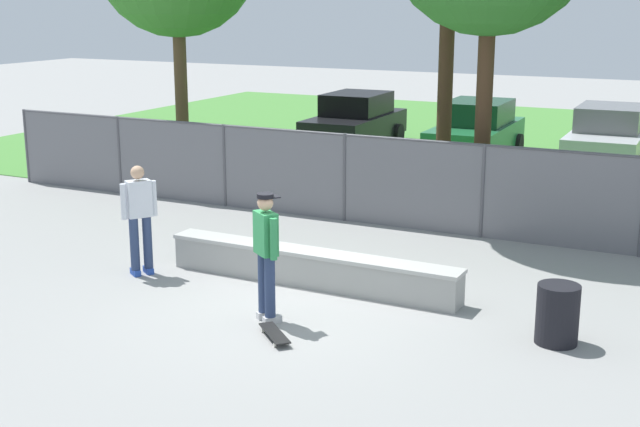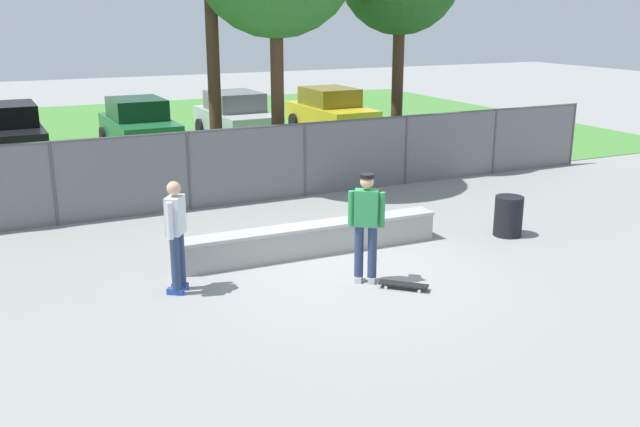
# 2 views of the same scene
# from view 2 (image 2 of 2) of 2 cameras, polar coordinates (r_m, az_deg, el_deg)

# --- Properties ---
(ground_plane) EXTENTS (80.00, 80.00, 0.00)m
(ground_plane) POSITION_cam_2_polar(r_m,az_deg,el_deg) (12.16, 2.56, -4.75)
(ground_plane) COLOR gray
(grass_strip) EXTENTS (31.99, 20.00, 0.02)m
(grass_strip) POSITION_cam_2_polar(r_m,az_deg,el_deg) (26.32, -13.46, 6.20)
(grass_strip) COLOR #478438
(grass_strip) RESTS_ON ground
(concrete_ledge) EXTENTS (4.97, 0.57, 0.57)m
(concrete_ledge) POSITION_cam_2_polar(r_m,az_deg,el_deg) (12.96, -0.53, -2.07)
(concrete_ledge) COLOR #999993
(concrete_ledge) RESTS_ON ground
(skateboarder) EXTENTS (0.51, 0.43, 1.84)m
(skateboarder) POSITION_cam_2_polar(r_m,az_deg,el_deg) (11.39, 3.77, -0.75)
(skateboarder) COLOR beige
(skateboarder) RESTS_ON ground
(skateboard) EXTENTS (0.72, 0.69, 0.09)m
(skateboard) POSITION_cam_2_polar(r_m,az_deg,el_deg) (11.48, 6.81, -5.76)
(skateboard) COLOR black
(skateboard) RESTS_ON ground
(chainlink_fence) EXTENTS (20.06, 0.07, 1.79)m
(chainlink_fence) POSITION_cam_2_polar(r_m,az_deg,el_deg) (16.38, -5.80, 4.21)
(chainlink_fence) COLOR #4C4C51
(chainlink_fence) RESTS_ON ground
(car_black) EXTENTS (2.09, 4.24, 1.66)m
(car_black) POSITION_cam_2_polar(r_m,az_deg,el_deg) (23.39, -23.92, 6.13)
(car_black) COLOR black
(car_black) RESTS_ON ground
(car_green) EXTENTS (2.09, 4.24, 1.66)m
(car_green) POSITION_cam_2_polar(r_m,az_deg,el_deg) (23.46, -14.52, 7.02)
(car_green) COLOR #1E6638
(car_green) RESTS_ON ground
(car_silver) EXTENTS (2.09, 4.24, 1.66)m
(car_silver) POSITION_cam_2_polar(r_m,az_deg,el_deg) (24.80, -6.84, 7.88)
(car_silver) COLOR #B7BABF
(car_silver) RESTS_ON ground
(car_yellow) EXTENTS (2.09, 4.24, 1.66)m
(car_yellow) POSITION_cam_2_polar(r_m,az_deg,el_deg) (25.95, 0.89, 8.35)
(car_yellow) COLOR gold
(car_yellow) RESTS_ON ground
(bystander) EXTENTS (0.42, 0.51, 1.82)m
(bystander) POSITION_cam_2_polar(r_m,az_deg,el_deg) (11.20, -11.61, -1.46)
(bystander) COLOR #2647A5
(bystander) RESTS_ON ground
(trash_bin) EXTENTS (0.56, 0.56, 0.80)m
(trash_bin) POSITION_cam_2_polar(r_m,az_deg,el_deg) (14.47, 15.06, -0.20)
(trash_bin) COLOR black
(trash_bin) RESTS_ON ground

